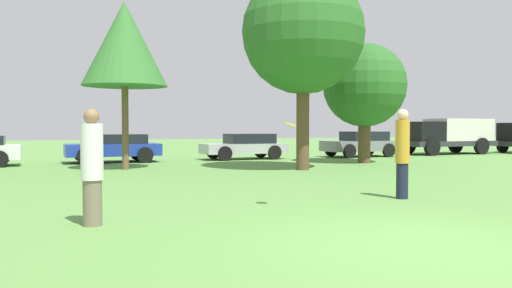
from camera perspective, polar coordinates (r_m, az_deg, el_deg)
The scene contains 11 objects.
ground_plane at distance 7.14m, azimuth 18.60°, elevation -10.92°, with size 120.00×120.00×0.00m, color #5B8E42.
person_thrower at distance 8.45m, azimuth -18.00°, elevation -2.42°, with size 0.35×0.35×1.87m.
person_catcher at distance 11.52m, azimuth 16.18°, elevation -0.90°, with size 0.30×0.30×1.97m.
frisbee at distance 9.72m, azimuth 3.90°, elevation 2.22°, with size 0.25×0.25×0.12m.
tree_1 at distance 19.54m, azimuth -14.60°, elevation 10.83°, with size 3.12×3.12×6.20m.
tree_2 at distance 18.92m, azimuth 5.33°, elevation 12.30°, with size 4.48×4.48×7.25m.
tree_3 at distance 22.70m, azimuth 12.15°, elevation 6.43°, with size 3.63×3.63×5.22m.
parked_car_blue at distance 23.41m, azimuth -15.66°, elevation -0.34°, with size 4.11×2.18×1.25m.
parked_car_silver at distance 24.76m, azimuth -1.19°, elevation -0.18°, with size 4.18×1.94×1.25m.
parked_car_grey at distance 27.33m, azimuth 11.74°, elevation 0.08°, with size 3.99×2.02×1.34m.
delivery_truck_black at distance 31.44m, azimuth 20.82°, elevation 1.10°, with size 5.92×2.40×2.06m.
Camera 1 is at (-4.48, -5.32, 1.58)m, focal length 35.47 mm.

